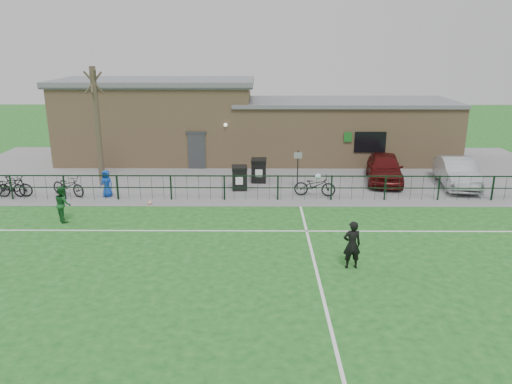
{
  "coord_description": "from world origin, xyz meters",
  "views": [
    {
      "loc": [
        0.14,
        -14.32,
        7.14
      ],
      "look_at": [
        0.0,
        5.0,
        1.3
      ],
      "focal_mm": 35.0,
      "sensor_mm": 36.0,
      "label": 1
    }
  ],
  "objects_px": {
    "bicycle_e": "(315,185)",
    "bicycle_b": "(14,187)",
    "spectator_child": "(107,183)",
    "wheelie_bin_right": "(259,171)",
    "wheelie_bin_left": "(240,179)",
    "bicycle_a": "(8,186)",
    "bicycle_c": "(68,186)",
    "sign_post": "(298,170)",
    "car_maroon": "(384,168)",
    "outfield_player": "(63,204)",
    "ball_ground": "(150,203)",
    "bare_tree": "(98,128)",
    "car_silver": "(457,172)"
  },
  "relations": [
    {
      "from": "car_maroon",
      "to": "bicycle_a",
      "type": "height_order",
      "value": "car_maroon"
    },
    {
      "from": "car_silver",
      "to": "bicycle_c",
      "type": "xyz_separation_m",
      "value": [
        -19.27,
        -1.81,
        -0.22
      ]
    },
    {
      "from": "car_maroon",
      "to": "car_silver",
      "type": "xyz_separation_m",
      "value": [
        3.51,
        -0.79,
        -0.02
      ]
    },
    {
      "from": "bicycle_c",
      "to": "outfield_player",
      "type": "height_order",
      "value": "outfield_player"
    },
    {
      "from": "sign_post",
      "to": "bicycle_c",
      "type": "distance_m",
      "value": 11.14
    },
    {
      "from": "bicycle_b",
      "to": "ball_ground",
      "type": "distance_m",
      "value": 6.76
    },
    {
      "from": "wheelie_bin_right",
      "to": "ball_ground",
      "type": "xyz_separation_m",
      "value": [
        -4.98,
        -3.9,
        -0.49
      ]
    },
    {
      "from": "outfield_player",
      "to": "car_maroon",
      "type": "bearing_deg",
      "value": -101.45
    },
    {
      "from": "wheelie_bin_left",
      "to": "wheelie_bin_right",
      "type": "relative_size",
      "value": 0.96
    },
    {
      "from": "spectator_child",
      "to": "wheelie_bin_right",
      "type": "bearing_deg",
      "value": 31.82
    },
    {
      "from": "bicycle_e",
      "to": "outfield_player",
      "type": "distance_m",
      "value": 11.31
    },
    {
      "from": "bicycle_a",
      "to": "spectator_child",
      "type": "relative_size",
      "value": 1.48
    },
    {
      "from": "bare_tree",
      "to": "wheelie_bin_left",
      "type": "bearing_deg",
      "value": -6.1
    },
    {
      "from": "wheelie_bin_right",
      "to": "bicycle_c",
      "type": "height_order",
      "value": "wheelie_bin_right"
    },
    {
      "from": "sign_post",
      "to": "spectator_child",
      "type": "xyz_separation_m",
      "value": [
        -9.18,
        -1.23,
        -0.35
      ]
    },
    {
      "from": "bicycle_c",
      "to": "wheelie_bin_left",
      "type": "bearing_deg",
      "value": -57.79
    },
    {
      "from": "spectator_child",
      "to": "car_maroon",
      "type": "bearing_deg",
      "value": 22.46
    },
    {
      "from": "ball_ground",
      "to": "spectator_child",
      "type": "bearing_deg",
      "value": 152.55
    },
    {
      "from": "bicycle_e",
      "to": "sign_post",
      "type": "bearing_deg",
      "value": 42.54
    },
    {
      "from": "bicycle_e",
      "to": "ball_ground",
      "type": "xyz_separation_m",
      "value": [
        -7.67,
        -1.37,
        -0.44
      ]
    },
    {
      "from": "car_silver",
      "to": "outfield_player",
      "type": "distance_m",
      "value": 18.94
    },
    {
      "from": "bicycle_b",
      "to": "bicycle_c",
      "type": "relative_size",
      "value": 0.9
    },
    {
      "from": "wheelie_bin_right",
      "to": "car_silver",
      "type": "height_order",
      "value": "car_silver"
    },
    {
      "from": "car_silver",
      "to": "bicycle_a",
      "type": "relative_size",
      "value": 2.31
    },
    {
      "from": "wheelie_bin_left",
      "to": "bicycle_e",
      "type": "relative_size",
      "value": 0.56
    },
    {
      "from": "car_silver",
      "to": "bicycle_e",
      "type": "xyz_separation_m",
      "value": [
        -7.44,
        -1.76,
        -0.21
      ]
    },
    {
      "from": "bicycle_b",
      "to": "outfield_player",
      "type": "relative_size",
      "value": 1.14
    },
    {
      "from": "wheelie_bin_right",
      "to": "car_maroon",
      "type": "distance_m",
      "value": 6.61
    },
    {
      "from": "bicycle_b",
      "to": "bicycle_c",
      "type": "xyz_separation_m",
      "value": [
        2.49,
        0.25,
        -0.01
      ]
    },
    {
      "from": "bare_tree",
      "to": "bicycle_c",
      "type": "distance_m",
      "value": 3.3
    },
    {
      "from": "spectator_child",
      "to": "bare_tree",
      "type": "bearing_deg",
      "value": 123.84
    },
    {
      "from": "bicycle_e",
      "to": "bicycle_b",
      "type": "bearing_deg",
      "value": 97.91
    },
    {
      "from": "bare_tree",
      "to": "outfield_player",
      "type": "bearing_deg",
      "value": -89.48
    },
    {
      "from": "outfield_player",
      "to": "ball_ground",
      "type": "height_order",
      "value": "outfield_player"
    },
    {
      "from": "wheelie_bin_left",
      "to": "bicycle_e",
      "type": "bearing_deg",
      "value": -20.61
    },
    {
      "from": "bicycle_a",
      "to": "bicycle_c",
      "type": "bearing_deg",
      "value": -75.02
    },
    {
      "from": "bicycle_b",
      "to": "outfield_player",
      "type": "height_order",
      "value": "outfield_player"
    },
    {
      "from": "sign_post",
      "to": "bicycle_b",
      "type": "height_order",
      "value": "sign_post"
    },
    {
      "from": "sign_post",
      "to": "wheelie_bin_right",
      "type": "bearing_deg",
      "value": 142.49
    },
    {
      "from": "sign_post",
      "to": "car_maroon",
      "type": "height_order",
      "value": "sign_post"
    },
    {
      "from": "bicycle_e",
      "to": "ball_ground",
      "type": "height_order",
      "value": "bicycle_e"
    },
    {
      "from": "bicycle_e",
      "to": "spectator_child",
      "type": "distance_m",
      "value": 9.94
    },
    {
      "from": "bicycle_b",
      "to": "spectator_child",
      "type": "xyz_separation_m",
      "value": [
        4.38,
        0.11,
        0.13
      ]
    },
    {
      "from": "car_maroon",
      "to": "spectator_child",
      "type": "height_order",
      "value": "car_maroon"
    },
    {
      "from": "bicycle_c",
      "to": "outfield_player",
      "type": "relative_size",
      "value": 1.27
    },
    {
      "from": "bare_tree",
      "to": "sign_post",
      "type": "relative_size",
      "value": 3.0
    },
    {
      "from": "bicycle_e",
      "to": "wheelie_bin_left",
      "type": "bearing_deg",
      "value": 79.85
    },
    {
      "from": "bicycle_e",
      "to": "outfield_player",
      "type": "bearing_deg",
      "value": 114.96
    },
    {
      "from": "spectator_child",
      "to": "car_silver",
      "type": "bearing_deg",
      "value": 17.69
    },
    {
      "from": "wheelie_bin_left",
      "to": "sign_post",
      "type": "distance_m",
      "value": 2.93
    }
  ]
}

